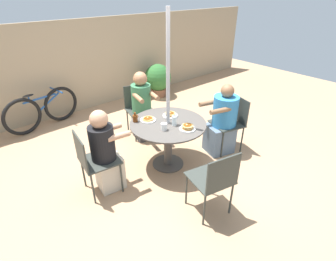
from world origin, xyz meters
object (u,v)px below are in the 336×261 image
at_px(diner_south, 106,154).
at_px(potted_shrub, 158,79).
at_px(coffee_cup, 164,127).
at_px(patio_chair_south, 93,159).
at_px(patio_chair_west, 215,179).
at_px(pancake_plate_a, 188,127).
at_px(syrup_bottle, 135,118).
at_px(pancake_plate_b, 170,115).
at_px(patio_chair_east, 139,107).
at_px(pancake_plate_c, 148,119).
at_px(drinking_glass_a, 174,121).
at_px(patio_chair_north, 232,120).
at_px(bicycle, 43,110).
at_px(diner_east, 142,108).
at_px(patio_table, 168,133).
at_px(diner_north, 222,123).

distance_m(diner_south, potted_shrub, 3.36).
distance_m(coffee_cup, potted_shrub, 3.03).
xyz_separation_m(patio_chair_south, patio_chair_west, (0.86, -1.21, 0.00)).
height_order(pancake_plate_a, syrup_bottle, syrup_bottle).
bearing_deg(pancake_plate_b, coffee_cup, -141.77).
xyz_separation_m(patio_chair_east, pancake_plate_c, (-0.40, -0.84, 0.20)).
bearing_deg(drinking_glass_a, patio_chair_north, -10.18).
relative_size(patio_chair_south, diner_south, 0.77).
height_order(patio_chair_north, patio_chair_east, same).
distance_m(bicycle, potted_shrub, 2.64).
relative_size(patio_chair_north, diner_east, 0.74).
distance_m(patio_table, bicycle, 2.63).
bearing_deg(drinking_glass_a, patio_chair_east, 79.85).
height_order(patio_chair_south, patio_chair_west, same).
relative_size(diner_north, diner_south, 0.99).
xyz_separation_m(patio_chair_west, drinking_glass_a, (0.26, 0.97, 0.26)).
bearing_deg(diner_south, patio_chair_south, -90.00).
bearing_deg(pancake_plate_c, patio_chair_east, 64.45).
height_order(patio_chair_east, patio_chair_west, same).
distance_m(diner_south, coffee_cup, 0.82).
bearing_deg(diner_east, patio_chair_south, 43.36).
bearing_deg(patio_chair_west, diner_south, 132.54).
height_order(diner_east, patio_chair_south, diner_east).
relative_size(pancake_plate_b, coffee_cup, 2.31).
bearing_deg(coffee_cup, syrup_bottle, 109.24).
distance_m(diner_north, potted_shrub, 2.65).
bearing_deg(pancake_plate_a, bicycle, 111.65).
xyz_separation_m(diner_north, drinking_glass_a, (-0.88, 0.14, 0.27)).
bearing_deg(coffee_cup, bicycle, 108.25).
relative_size(diner_east, potted_shrub, 1.53).
distance_m(diner_north, patio_chair_west, 1.40).
bearing_deg(potted_shrub, drinking_glass_a, -123.60).
relative_size(patio_table, patio_chair_south, 1.23).
height_order(diner_north, pancake_plate_c, diner_north).
bearing_deg(pancake_plate_b, pancake_plate_c, 164.09).
bearing_deg(patio_chair_north, drinking_glass_a, 95.45).
bearing_deg(drinking_glass_a, diner_north, -9.11).
height_order(patio_chair_north, patio_chair_south, same).
relative_size(patio_chair_east, bicycle, 0.62).
xyz_separation_m(patio_chair_east, drinking_glass_a, (-0.21, -1.19, 0.26)).
relative_size(diner_east, bicycle, 0.83).
relative_size(patio_chair_east, diner_south, 0.77).
bearing_deg(syrup_bottle, drinking_glass_a, -51.38).
bearing_deg(patio_chair_west, diner_east, 90.03).
distance_m(patio_chair_north, diner_south, 2.03).
bearing_deg(diner_east, diner_south, 47.66).
height_order(patio_table, diner_south, diner_south).
height_order(patio_chair_east, diner_south, diner_south).
bearing_deg(patio_chair_north, coffee_cup, 97.48).
relative_size(patio_chair_north, diner_north, 0.78).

